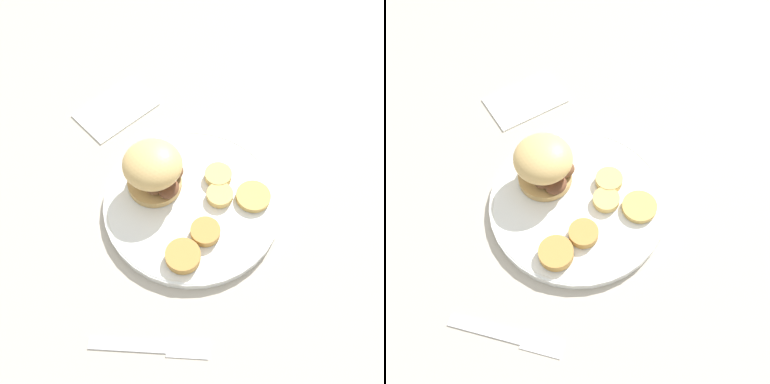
% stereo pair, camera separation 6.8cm
% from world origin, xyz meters
% --- Properties ---
extents(ground_plane, '(4.00, 4.00, 0.00)m').
position_xyz_m(ground_plane, '(0.00, 0.00, 0.00)').
color(ground_plane, '#B2A899').
extents(dinner_plate, '(0.28, 0.28, 0.02)m').
position_xyz_m(dinner_plate, '(0.00, 0.00, 0.01)').
color(dinner_plate, white).
rests_on(dinner_plate, ground_plane).
extents(sandwich, '(0.10, 0.09, 0.08)m').
position_xyz_m(sandwich, '(0.05, -0.04, 0.06)').
color(sandwich, tan).
rests_on(sandwich, dinner_plate).
extents(potato_round_0, '(0.04, 0.04, 0.01)m').
position_xyz_m(potato_round_0, '(-0.05, -0.04, 0.02)').
color(potato_round_0, '#DBB766').
rests_on(potato_round_0, dinner_plate).
extents(potato_round_1, '(0.04, 0.04, 0.01)m').
position_xyz_m(potato_round_1, '(-0.01, 0.06, 0.02)').
color(potato_round_1, '#BC8942').
rests_on(potato_round_1, dinner_plate).
extents(potato_round_2, '(0.04, 0.04, 0.01)m').
position_xyz_m(potato_round_2, '(-0.04, -0.00, 0.02)').
color(potato_round_2, '#DBB766').
rests_on(potato_round_2, dinner_plate).
extents(potato_round_3, '(0.05, 0.05, 0.02)m').
position_xyz_m(potato_round_3, '(0.03, 0.09, 0.02)').
color(potato_round_3, '#BC8942').
rests_on(potato_round_3, dinner_plate).
extents(potato_round_4, '(0.05, 0.05, 0.01)m').
position_xyz_m(potato_round_4, '(-0.10, 0.01, 0.02)').
color(potato_round_4, tan).
rests_on(potato_round_4, dinner_plate).
extents(fork, '(0.16, 0.05, 0.00)m').
position_xyz_m(fork, '(0.08, 0.21, 0.00)').
color(fork, silver).
rests_on(fork, ground_plane).
extents(napkin, '(0.16, 0.15, 0.01)m').
position_xyz_m(napkin, '(0.11, -0.22, 0.00)').
color(napkin, white).
rests_on(napkin, ground_plane).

